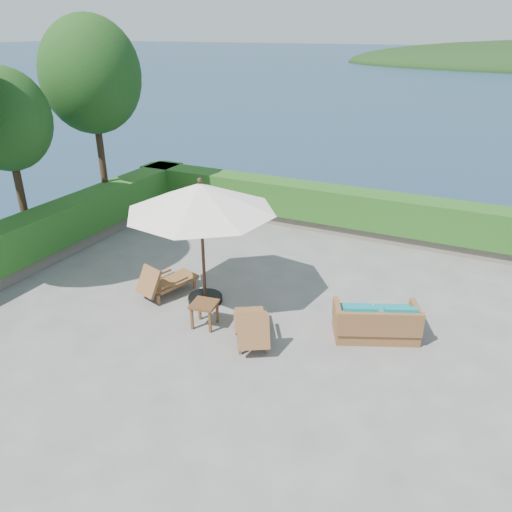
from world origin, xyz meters
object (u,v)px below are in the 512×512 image
at_px(patio_umbrella, 200,199).
at_px(lounge_right, 252,326).
at_px(lounge_left, 165,281).
at_px(wicker_loveseat, 376,323).
at_px(side_table, 204,307).

xyz_separation_m(patio_umbrella, lounge_right, (1.65, -0.97, -2.07)).
relative_size(lounge_left, wicker_loveseat, 0.83).
height_order(patio_umbrella, side_table, patio_umbrella).
distance_m(lounge_left, side_table, 1.68).
relative_size(lounge_right, wicker_loveseat, 0.85).
height_order(side_table, wicker_loveseat, wicker_loveseat).
xyz_separation_m(lounge_right, wicker_loveseat, (2.15, 1.22, -0.04)).
bearing_deg(patio_umbrella, lounge_right, -30.44).
bearing_deg(side_table, lounge_right, -4.57).
bearing_deg(lounge_left, side_table, -10.13).
bearing_deg(lounge_left, lounge_right, -1.44).
bearing_deg(patio_umbrella, wicker_loveseat, 3.77).
distance_m(lounge_right, side_table, 1.13).
bearing_deg(wicker_loveseat, lounge_right, -174.00).
bearing_deg(lounge_left, patio_umbrella, 23.98).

